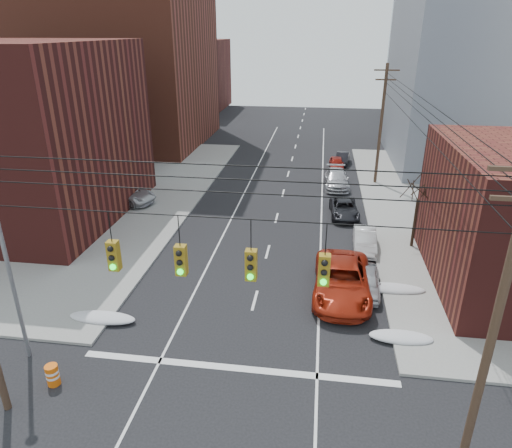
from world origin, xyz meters
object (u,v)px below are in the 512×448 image
(parked_car_a, at_px, (366,282))
(parked_car_f, at_px, (342,158))
(lot_car_d, at_px, (72,193))
(construction_barrel, at_px, (53,375))
(parked_car_c, at_px, (344,209))
(lot_car_a, at_px, (110,197))
(parked_car_d, at_px, (337,179))
(parked_car_b, at_px, (365,240))
(lot_car_b, at_px, (125,194))
(red_pickup, at_px, (342,280))
(lot_car_c, at_px, (57,199))
(parked_car_e, at_px, (337,163))

(parked_car_a, bearing_deg, parked_car_f, 94.96)
(lot_car_d, distance_m, construction_barrel, 22.93)
(parked_car_c, distance_m, lot_car_a, 19.31)
(parked_car_d, bearing_deg, parked_car_b, -85.02)
(parked_car_f, relative_size, lot_car_d, 0.88)
(lot_car_b, bearing_deg, red_pickup, -107.65)
(lot_car_a, bearing_deg, parked_car_d, -44.07)
(red_pickup, height_order, lot_car_a, red_pickup)
(parked_car_b, xyz_separation_m, parked_car_c, (-1.15, 5.85, -0.04))
(lot_car_a, height_order, construction_barrel, lot_car_a)
(parked_car_f, height_order, lot_car_d, lot_car_d)
(parked_car_f, height_order, construction_barrel, parked_car_f)
(parked_car_a, height_order, lot_car_c, lot_car_c)
(parked_car_c, xyz_separation_m, lot_car_d, (-22.87, -0.13, 0.25))
(lot_car_b, distance_m, construction_barrel, 21.54)
(lot_car_b, bearing_deg, parked_car_f, -33.93)
(lot_car_a, bearing_deg, parked_car_e, -30.51)
(parked_car_a, relative_size, lot_car_c, 0.71)
(parked_car_e, distance_m, construction_barrel, 36.21)
(parked_car_c, distance_m, parked_car_e, 13.39)
(red_pickup, relative_size, parked_car_b, 1.62)
(parked_car_b, relative_size, lot_car_c, 0.75)
(parked_car_c, relative_size, lot_car_b, 0.84)
(red_pickup, relative_size, lot_car_b, 1.21)
(parked_car_b, distance_m, lot_car_d, 24.69)
(parked_car_c, bearing_deg, parked_car_d, 90.08)
(parked_car_d, xyz_separation_m, lot_car_d, (-22.42, -7.50, 0.11))
(parked_car_d, distance_m, lot_car_d, 23.64)
(parked_car_c, distance_m, lot_car_b, 18.26)
(red_pickup, bearing_deg, lot_car_d, 153.57)
(red_pickup, height_order, parked_car_f, red_pickup)
(lot_car_c, bearing_deg, parked_car_b, -80.53)
(parked_car_a, xyz_separation_m, lot_car_a, (-20.13, 10.86, 0.12))
(parked_car_b, xyz_separation_m, lot_car_b, (-19.41, 5.99, 0.24))
(parked_car_f, xyz_separation_m, lot_car_a, (-19.64, -15.96, 0.16))
(lot_car_c, height_order, lot_car_d, lot_car_c)
(parked_car_d, distance_m, lot_car_a, 20.43)
(lot_car_c, bearing_deg, lot_car_d, 7.44)
(parked_car_d, bearing_deg, construction_barrel, -115.45)
(red_pickup, bearing_deg, parked_car_c, 88.63)
(lot_car_b, bearing_deg, lot_car_a, 137.35)
(parked_car_d, height_order, parked_car_e, parked_car_d)
(red_pickup, bearing_deg, parked_car_f, 89.47)
(lot_car_a, bearing_deg, parked_car_a, -95.04)
(parked_car_a, xyz_separation_m, parked_car_d, (-1.27, 18.72, 0.12))
(parked_car_e, relative_size, parked_car_f, 0.98)
(lot_car_d, bearing_deg, lot_car_c, 163.42)
(lot_car_a, distance_m, lot_car_c, 4.14)
(parked_car_c, xyz_separation_m, lot_car_b, (-18.26, 0.14, 0.27))
(red_pickup, xyz_separation_m, lot_car_c, (-22.65, 10.03, 0.02))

